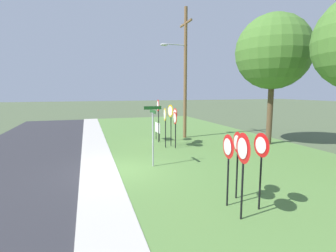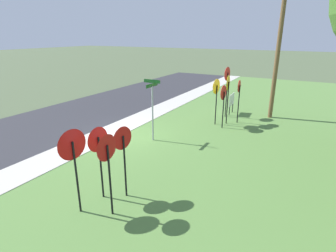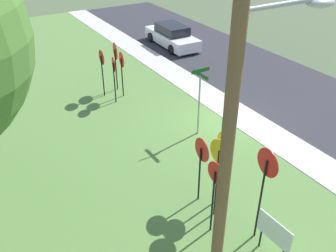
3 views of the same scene
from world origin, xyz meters
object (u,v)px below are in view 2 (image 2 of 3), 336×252
(yield_sign_near_right, at_px, (73,152))
(yield_sign_far_right, at_px, (107,156))
(stop_sign_near_left, at_px, (227,81))
(yield_sign_far_left, at_px, (98,146))
(utility_pole, at_px, (279,27))
(notice_board, at_px, (232,101))
(stop_sign_far_right, at_px, (223,97))
(yield_sign_near_left, at_px, (123,146))
(stop_sign_far_center, at_px, (239,92))
(stop_sign_near_right, at_px, (216,92))
(street_name_post, at_px, (152,105))
(stop_sign_far_left, at_px, (228,89))

(yield_sign_near_right, height_order, yield_sign_far_right, yield_sign_near_right)
(stop_sign_near_left, relative_size, yield_sign_far_right, 1.26)
(yield_sign_far_left, xyz_separation_m, utility_pole, (-11.17, 2.90, 3.41))
(notice_board, bearing_deg, stop_sign_far_right, 4.63)
(yield_sign_far_left, bearing_deg, yield_sign_near_left, 129.80)
(stop_sign_near_left, xyz_separation_m, stop_sign_far_center, (0.81, 0.94, -0.45))
(stop_sign_near_right, bearing_deg, stop_sign_near_left, -174.23)
(yield_sign_far_right, relative_size, utility_pole, 0.25)
(utility_pole, bearing_deg, stop_sign_near_left, -63.38)
(stop_sign_far_center, relative_size, notice_board, 1.90)
(utility_pole, height_order, notice_board, utility_pole)
(street_name_post, bearing_deg, stop_sign_far_right, 144.87)
(yield_sign_near_left, xyz_separation_m, yield_sign_far_left, (0.39, -0.57, 0.01))
(yield_sign_far_right, bearing_deg, stop_sign_far_left, 179.70)
(stop_sign_far_left, bearing_deg, notice_board, -176.63)
(yield_sign_far_left, distance_m, yield_sign_far_right, 0.93)
(stop_sign_near_left, relative_size, notice_board, 2.34)
(yield_sign_near_right, bearing_deg, stop_sign_far_left, -178.50)
(street_name_post, bearing_deg, stop_sign_far_left, 150.72)
(stop_sign_far_center, height_order, street_name_post, street_name_post)
(stop_sign_far_right, relative_size, yield_sign_far_left, 1.01)
(yield_sign_near_right, xyz_separation_m, yield_sign_far_left, (-0.86, 0.07, -0.15))
(stop_sign_near_right, bearing_deg, stop_sign_far_left, 137.19)
(yield_sign_near_left, distance_m, street_name_post, 4.63)
(stop_sign_near_left, height_order, stop_sign_near_right, stop_sign_near_left)
(yield_sign_near_left, height_order, yield_sign_near_right, yield_sign_near_right)
(stop_sign_far_right, relative_size, utility_pole, 0.24)
(street_name_post, bearing_deg, stop_sign_near_right, 154.09)
(utility_pole, bearing_deg, yield_sign_near_left, -12.20)
(yield_sign_near_left, xyz_separation_m, notice_board, (-10.37, 0.20, -0.81))
(stop_sign_far_center, xyz_separation_m, notice_board, (-1.54, -0.79, -0.87))
(utility_pole, bearing_deg, yield_sign_far_right, -10.31)
(stop_sign_near_right, xyz_separation_m, street_name_post, (3.63, -1.70, -0.12))
(notice_board, bearing_deg, utility_pole, 98.88)
(yield_sign_near_right, height_order, street_name_post, street_name_post)
(yield_sign_near_left, height_order, notice_board, yield_sign_near_left)
(stop_sign_near_left, bearing_deg, stop_sign_far_center, 54.80)
(yield_sign_far_right, xyz_separation_m, utility_pole, (-11.69, 2.13, 3.34))
(yield_sign_far_left, height_order, street_name_post, street_name_post)
(yield_sign_far_right, bearing_deg, stop_sign_far_right, 179.33)
(yield_sign_far_left, height_order, notice_board, yield_sign_far_left)
(notice_board, bearing_deg, street_name_post, -19.50)
(stop_sign_far_left, relative_size, stop_sign_far_right, 1.18)
(utility_pole, distance_m, notice_board, 4.75)
(yield_sign_far_left, bearing_deg, street_name_post, -161.36)
(stop_sign_near_left, bearing_deg, yield_sign_far_left, 1.95)
(stop_sign_near_left, height_order, stop_sign_far_right, stop_sign_near_left)
(stop_sign_far_right, bearing_deg, yield_sign_far_right, 1.65)
(stop_sign_far_left, bearing_deg, stop_sign_far_center, 128.67)
(yield_sign_far_right, relative_size, street_name_post, 0.82)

